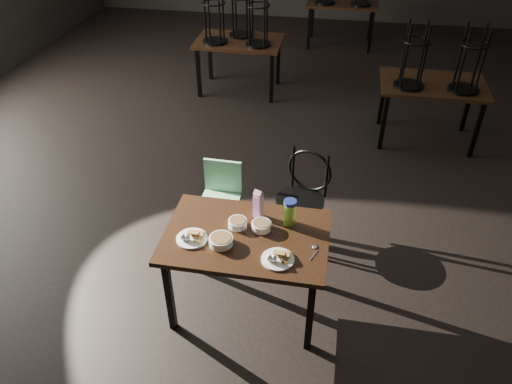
% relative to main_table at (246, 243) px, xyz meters
% --- Properties ---
extents(main_table, '(1.20, 0.80, 0.75)m').
position_rel_main_table_xyz_m(main_table, '(0.00, 0.00, 0.00)').
color(main_table, black).
rests_on(main_table, ground).
extents(plate_left, '(0.23, 0.23, 0.07)m').
position_rel_main_table_xyz_m(plate_left, '(-0.38, -0.12, 0.10)').
color(plate_left, white).
rests_on(plate_left, main_table).
extents(plate_right, '(0.23, 0.23, 0.07)m').
position_rel_main_table_xyz_m(plate_right, '(0.26, -0.22, 0.10)').
color(plate_right, white).
rests_on(plate_right, main_table).
extents(bowl_near, '(0.14, 0.14, 0.06)m').
position_rel_main_table_xyz_m(bowl_near, '(-0.08, 0.09, 0.11)').
color(bowl_near, white).
rests_on(bowl_near, main_table).
extents(bowl_far, '(0.15, 0.15, 0.06)m').
position_rel_main_table_xyz_m(bowl_far, '(0.10, 0.09, 0.11)').
color(bowl_far, white).
rests_on(bowl_far, main_table).
extents(bowl_big, '(0.17, 0.17, 0.06)m').
position_rel_main_table_xyz_m(bowl_big, '(-0.16, -0.12, 0.11)').
color(bowl_big, white).
rests_on(bowl_big, main_table).
extents(juice_carton, '(0.08, 0.08, 0.24)m').
position_rel_main_table_xyz_m(juice_carton, '(0.05, 0.23, 0.19)').
color(juice_carton, '#951B81').
rests_on(juice_carton, main_table).
extents(water_bottle, '(0.10, 0.10, 0.21)m').
position_rel_main_table_xyz_m(water_bottle, '(0.29, 0.19, 0.19)').
color(water_bottle, '#93E242').
rests_on(water_bottle, main_table).
extents(spoon, '(0.05, 0.18, 0.01)m').
position_rel_main_table_xyz_m(spoon, '(0.50, -0.05, 0.08)').
color(spoon, silver).
rests_on(spoon, main_table).
extents(bentwood_chair, '(0.47, 0.47, 0.91)m').
position_rel_main_table_xyz_m(bentwood_chair, '(0.34, 0.90, -0.13)').
color(bentwood_chair, black).
rests_on(bentwood_chair, ground).
extents(school_chair, '(0.36, 0.36, 0.75)m').
position_rel_main_table_xyz_m(school_chair, '(-0.41, 0.85, -0.22)').
color(school_chair, '#75B68C').
rests_on(school_chair, ground).
extents(bg_table_left, '(1.20, 0.80, 1.48)m').
position_rel_main_table_xyz_m(bg_table_left, '(-0.90, 4.00, 0.11)').
color(bg_table_left, black).
rests_on(bg_table_left, ground).
extents(bg_table_right, '(1.20, 0.80, 1.48)m').
position_rel_main_table_xyz_m(bg_table_right, '(1.63, 2.97, 0.08)').
color(bg_table_right, black).
rests_on(bg_table_right, ground).
extents(bg_table_far, '(1.20, 0.80, 1.48)m').
position_rel_main_table_xyz_m(bg_table_far, '(0.46, 6.17, 0.08)').
color(bg_table_far, black).
rests_on(bg_table_far, ground).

